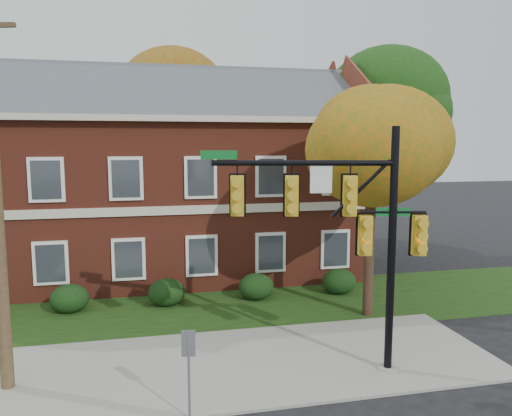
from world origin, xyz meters
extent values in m
plane|color=black|center=(0.00, 0.00, 0.00)|extent=(120.00, 120.00, 0.00)
cube|color=gray|center=(0.00, 1.00, 0.04)|extent=(14.00, 5.00, 0.08)
cube|color=#193811|center=(0.00, 6.00, 0.02)|extent=(30.00, 6.00, 0.04)
cube|color=maroon|center=(-2.00, 12.00, 3.50)|extent=(18.00, 8.00, 7.00)
cube|color=beige|center=(-2.00, 12.00, 7.12)|extent=(18.80, 8.80, 0.24)
cube|color=beige|center=(-2.00, 7.97, 3.50)|extent=(18.00, 0.12, 0.35)
ellipsoid|color=black|center=(-5.50, 6.70, 0.53)|extent=(1.40, 1.26, 1.05)
ellipsoid|color=black|center=(-2.00, 6.70, 0.53)|extent=(1.40, 1.26, 1.05)
ellipsoid|color=black|center=(1.50, 6.70, 0.53)|extent=(1.40, 1.26, 1.05)
ellipsoid|color=black|center=(5.00, 6.70, 0.53)|extent=(1.40, 1.26, 1.05)
cylinder|color=black|center=(5.00, 4.00, 2.88)|extent=(0.36, 0.36, 5.76)
ellipsoid|color=#C85A11|center=(5.00, 4.00, 6.48)|extent=(4.25, 4.25, 3.60)
ellipsoid|color=#C85A11|center=(5.62, 3.62, 7.08)|extent=(3.50, 3.50, 3.00)
cylinder|color=black|center=(9.00, 13.00, 3.52)|extent=(0.36, 0.36, 7.04)
ellipsoid|color=#18350E|center=(9.00, 13.00, 7.92)|extent=(5.95, 5.95, 5.04)
ellipsoid|color=#18350E|center=(9.88, 12.47, 8.52)|extent=(4.90, 4.90, 4.20)
cylinder|color=black|center=(-1.00, 20.00, 3.84)|extent=(0.36, 0.36, 7.68)
ellipsoid|color=#9A230D|center=(-1.00, 20.00, 8.64)|extent=(6.46, 6.46, 5.47)
ellipsoid|color=#9A230D|center=(-0.05, 19.43, 9.24)|extent=(5.32, 5.32, 4.56)
cylinder|color=gray|center=(3.59, -0.27, 0.08)|extent=(0.53, 0.53, 0.15)
cylinder|color=black|center=(3.59, -0.27, 3.30)|extent=(0.25, 0.25, 6.59)
cylinder|color=black|center=(1.30, 0.27, 5.65)|extent=(4.62, 1.22, 0.15)
cylinder|color=black|center=(3.59, -0.27, 4.38)|extent=(1.67, 0.46, 0.08)
cube|color=gold|center=(-0.35, 0.66, 4.80)|extent=(0.47, 0.37, 1.09)
cube|color=gold|center=(1.02, 0.33, 4.80)|extent=(0.47, 0.37, 1.09)
cube|color=gold|center=(2.49, -0.01, 4.80)|extent=(0.47, 0.37, 1.09)
cube|color=silver|center=(1.76, 0.16, 5.23)|extent=(0.56, 0.17, 0.71)
cube|color=#0D6324|center=(-0.81, 0.76, 5.86)|extent=(0.93, 0.25, 0.23)
cube|color=gold|center=(2.90, -0.11, 3.77)|extent=(0.47, 0.37, 1.09)
cube|color=gold|center=(4.28, -0.43, 3.77)|extent=(0.47, 0.37, 1.09)
cube|color=#0D6324|center=(3.59, -0.27, 4.38)|extent=(0.88, 0.24, 0.22)
cylinder|color=slate|center=(-1.86, -1.55, 1.05)|extent=(0.06, 0.06, 2.11)
cube|color=slate|center=(-1.86, -1.55, 1.82)|extent=(0.31, 0.08, 0.59)
camera|label=1|loc=(-2.69, -12.01, 6.14)|focal=35.00mm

